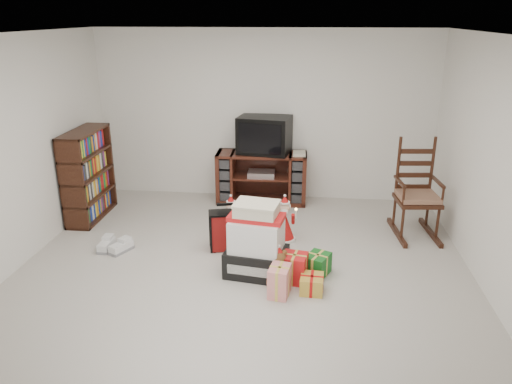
# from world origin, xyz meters

# --- Properties ---
(room) EXTENTS (5.01, 5.01, 2.51)m
(room) POSITION_xyz_m (0.00, 0.00, 1.25)
(room) COLOR beige
(room) RESTS_ON ground
(tv_stand) EXTENTS (1.33, 0.51, 0.75)m
(tv_stand) POSITION_xyz_m (-0.01, 2.23, 0.38)
(tv_stand) COLOR #4B1C15
(tv_stand) RESTS_ON floor
(bookshelf) EXTENTS (0.33, 1.00, 1.23)m
(bookshelf) POSITION_xyz_m (-2.30, 1.38, 0.59)
(bookshelf) COLOR #3A1E10
(bookshelf) RESTS_ON floor
(rocking_chair) EXTENTS (0.60, 0.90, 1.28)m
(rocking_chair) POSITION_xyz_m (2.06, 1.31, 0.44)
(rocking_chair) COLOR #3A1E10
(rocking_chair) RESTS_ON floor
(gift_pile) EXTENTS (0.70, 0.56, 0.81)m
(gift_pile) POSITION_xyz_m (0.16, 0.01, 0.35)
(gift_pile) COLOR black
(gift_pile) RESTS_ON floor
(red_suitcase) EXTENTS (0.41, 0.28, 0.56)m
(red_suitcase) POSITION_xyz_m (-0.27, 0.57, 0.24)
(red_suitcase) COLOR maroon
(red_suitcase) RESTS_ON floor
(stocking) EXTENTS (0.29, 0.21, 0.56)m
(stocking) POSITION_xyz_m (0.21, 0.16, 0.28)
(stocking) COLOR #0C6F16
(stocking) RESTS_ON floor
(teddy_bear) EXTENTS (0.25, 0.22, 0.37)m
(teddy_bear) POSITION_xyz_m (0.41, -0.14, 0.16)
(teddy_bear) COLOR brown
(teddy_bear) RESTS_ON floor
(santa_figurine) EXTENTS (0.29, 0.28, 0.59)m
(santa_figurine) POSITION_xyz_m (0.41, 0.89, 0.23)
(santa_figurine) COLOR #B11313
(santa_figurine) RESTS_ON floor
(mrs_claus_figurine) EXTENTS (0.26, 0.25, 0.53)m
(mrs_claus_figurine) POSITION_xyz_m (-0.27, 0.98, 0.21)
(mrs_claus_figurine) COLOR #B11313
(mrs_claus_figurine) RESTS_ON floor
(sneaker_pair) EXTENTS (0.40, 0.34, 0.11)m
(sneaker_pair) POSITION_xyz_m (-1.60, 0.38, 0.06)
(sneaker_pair) COLOR silver
(sneaker_pair) RESTS_ON floor
(gift_cluster) EXTENTS (0.53, 0.81, 0.24)m
(gift_cluster) POSITION_xyz_m (0.67, -0.22, 0.12)
(gift_cluster) COLOR red
(gift_cluster) RESTS_ON floor
(crt_television) EXTENTS (0.80, 0.64, 0.54)m
(crt_television) POSITION_xyz_m (0.03, 2.26, 1.02)
(crt_television) COLOR black
(crt_television) RESTS_ON tv_stand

